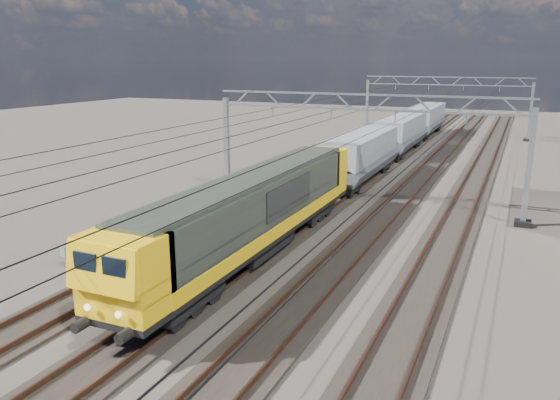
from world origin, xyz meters
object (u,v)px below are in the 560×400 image
at_px(hopper_wagon_third, 426,118).
at_px(trackside_cabinet, 65,252).
at_px(catenary_gantry_far, 445,104).
at_px(hopper_wagon_mid, 401,131).
at_px(catenary_gantry_mid, 361,146).
at_px(hopper_wagon_lead, 361,154).
at_px(locomotive, 255,210).

height_order(hopper_wagon_third, trackside_cabinet, hopper_wagon_third).
xyz_separation_m(hopper_wagon_third, trackside_cabinet, (-6.99, -50.94, -1.41)).
bearing_deg(catenary_gantry_far, trackside_cabinet, -99.90).
bearing_deg(hopper_wagon_third, hopper_wagon_mid, -90.00).
xyz_separation_m(catenary_gantry_mid, catenary_gantry_far, (0.00, 36.00, 0.00)).
distance_m(catenary_gantry_mid, hopper_wagon_third, 35.53).
relative_size(catenary_gantry_far, trackside_cabinet, 18.14).
xyz_separation_m(catenary_gantry_mid, trackside_cabinet, (-8.99, -15.51, -3.08)).
bearing_deg(hopper_wagon_mid, catenary_gantry_far, 82.29).
height_order(hopper_wagon_lead, hopper_wagon_third, same).
distance_m(locomotive, trackside_cabinet, 8.63).
relative_size(catenary_gantry_mid, hopper_wagon_mid, 1.53).
xyz_separation_m(hopper_wagon_lead, hopper_wagon_third, (0.00, 28.40, 0.00)).
bearing_deg(locomotive, hopper_wagon_lead, 90.00).
relative_size(catenary_gantry_far, hopper_wagon_lead, 1.53).
height_order(catenary_gantry_mid, catenary_gantry_far, same).
bearing_deg(catenary_gantry_far, hopper_wagon_third, -164.08).
distance_m(catenary_gantry_mid, hopper_wagon_mid, 21.39).
bearing_deg(trackside_cabinet, hopper_wagon_mid, 91.39).
height_order(catenary_gantry_far, hopper_wagon_lead, catenary_gantry_far).
distance_m(catenary_gantry_far, hopper_wagon_lead, 29.09).
distance_m(hopper_wagon_lead, trackside_cabinet, 23.64).
xyz_separation_m(locomotive, hopper_wagon_lead, (-0.00, 17.70, -0.09)).
distance_m(hopper_wagon_mid, trackside_cabinet, 37.42).
bearing_deg(catenary_gantry_mid, hopper_wagon_third, 93.23).
bearing_deg(locomotive, catenary_gantry_far, 87.55).
bearing_deg(trackside_cabinet, catenary_gantry_far, 92.26).
distance_m(catenary_gantry_mid, trackside_cabinet, 18.19).
height_order(catenary_gantry_mid, hopper_wagon_third, catenary_gantry_mid).
bearing_deg(trackside_cabinet, hopper_wagon_third, 94.34).
height_order(catenary_gantry_far, hopper_wagon_mid, catenary_gantry_far).
relative_size(hopper_wagon_mid, hopper_wagon_third, 1.00).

